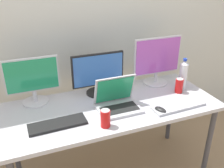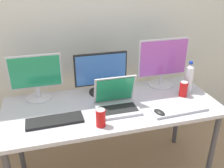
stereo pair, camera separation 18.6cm
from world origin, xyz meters
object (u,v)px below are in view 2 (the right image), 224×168
at_px(work_desk, 112,112).
at_px(mouse_by_keyboard, 159,113).
at_px(keyboard_aux, 55,121).
at_px(monitor_left, 36,76).
at_px(soda_can_near_keyboard, 183,89).
at_px(monitor_center, 101,73).
at_px(monitor_right, 163,62).
at_px(soda_can_by_laptop, 101,118).
at_px(keyboard_main, 179,110).
at_px(laptop_silver, 117,101).
at_px(water_bottle, 189,78).

distance_m(work_desk, mouse_by_keyboard, 0.38).
distance_m(keyboard_aux, mouse_by_keyboard, 0.74).
relative_size(monitor_left, soda_can_near_keyboard, 3.21).
distance_m(mouse_by_keyboard, soda_can_near_keyboard, 0.39).
height_order(work_desk, monitor_left, monitor_left).
bearing_deg(monitor_center, monitor_left, 176.40).
xyz_separation_m(monitor_center, keyboard_aux, (-0.41, -0.35, -0.17)).
bearing_deg(monitor_right, soda_can_by_laptop, -144.41).
height_order(monitor_right, keyboard_main, monitor_right).
bearing_deg(laptop_silver, soda_can_near_keyboard, 4.61).
bearing_deg(keyboard_aux, monitor_center, 38.66).
distance_m(work_desk, keyboard_main, 0.52).
distance_m(water_bottle, soda_can_by_laptop, 0.89).
bearing_deg(water_bottle, monitor_center, 166.61).
height_order(soda_can_near_keyboard, soda_can_by_laptop, same).
height_order(monitor_left, soda_can_near_keyboard, monitor_left).
xyz_separation_m(mouse_by_keyboard, water_bottle, (0.39, 0.29, 0.11)).
relative_size(work_desk, mouse_by_keyboard, 16.59).
bearing_deg(soda_can_by_laptop, mouse_by_keyboard, 2.36).
relative_size(work_desk, monitor_right, 3.68).
height_order(work_desk, laptop_silver, laptop_silver).
xyz_separation_m(laptop_silver, soda_can_by_laptop, (-0.17, -0.19, 0.00)).
relative_size(mouse_by_keyboard, soda_can_near_keyboard, 0.79).
height_order(work_desk, soda_can_by_laptop, soda_can_by_laptop).
height_order(work_desk, mouse_by_keyboard, mouse_by_keyboard).
relative_size(monitor_left, laptop_silver, 1.28).
distance_m(keyboard_aux, soda_can_by_laptop, 0.33).
height_order(monitor_left, monitor_center, monitor_left).
bearing_deg(soda_can_by_laptop, keyboard_main, 2.87).
bearing_deg(keyboard_aux, soda_can_by_laptop, -24.67).
bearing_deg(keyboard_main, laptop_silver, 157.64).
xyz_separation_m(laptop_silver, keyboard_main, (0.44, -0.16, -0.05)).
bearing_deg(keyboard_main, mouse_by_keyboard, -177.85).
bearing_deg(monitor_right, mouse_by_keyboard, -116.38).
bearing_deg(mouse_by_keyboard, keyboard_aux, 152.57).
bearing_deg(soda_can_near_keyboard, work_desk, 179.21).
height_order(monitor_left, mouse_by_keyboard, monitor_left).
bearing_deg(soda_can_by_laptop, water_bottle, 20.06).
xyz_separation_m(monitor_left, mouse_by_keyboard, (0.84, -0.49, -0.18)).
height_order(water_bottle, soda_can_near_keyboard, water_bottle).
bearing_deg(keyboard_main, water_bottle, 48.49).
bearing_deg(monitor_left, soda_can_by_laptop, -51.61).
xyz_separation_m(monitor_center, laptop_silver, (0.05, -0.28, -0.12)).
relative_size(monitor_left, keyboard_aux, 1.04).
relative_size(laptop_silver, keyboard_main, 0.74).
distance_m(monitor_left, water_bottle, 1.25).
bearing_deg(water_bottle, keyboard_aux, -171.19).
height_order(water_bottle, soda_can_by_laptop, water_bottle).
xyz_separation_m(work_desk, monitor_right, (0.52, 0.23, 0.29)).
xyz_separation_m(work_desk, keyboard_aux, (-0.44, -0.12, 0.08)).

